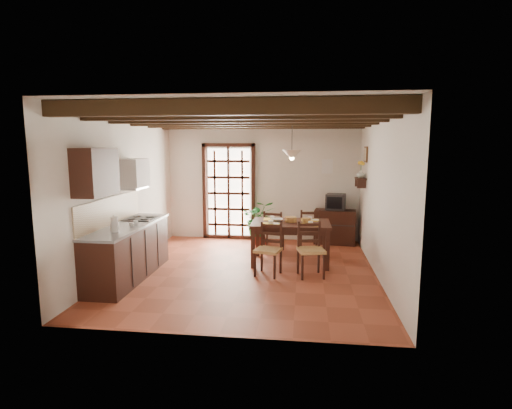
# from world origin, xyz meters

# --- Properties ---
(ground_plane) EXTENTS (5.00, 5.00, 0.00)m
(ground_plane) POSITION_xyz_m (0.00, 0.00, 0.00)
(ground_plane) COLOR brown
(room_shell) EXTENTS (4.52, 5.02, 2.81)m
(room_shell) POSITION_xyz_m (0.00, 0.00, 1.82)
(room_shell) COLOR silver
(room_shell) RESTS_ON ground_plane
(ceiling_beams) EXTENTS (4.50, 4.34, 0.20)m
(ceiling_beams) POSITION_xyz_m (0.00, 0.00, 2.69)
(ceiling_beams) COLOR black
(ceiling_beams) RESTS_ON room_shell
(french_door) EXTENTS (1.26, 0.11, 2.32)m
(french_door) POSITION_xyz_m (-0.80, 2.45, 1.18)
(french_door) COLOR white
(french_door) RESTS_ON ground_plane
(kitchen_counter) EXTENTS (0.64, 2.25, 1.38)m
(kitchen_counter) POSITION_xyz_m (-1.96, -0.60, 0.47)
(kitchen_counter) COLOR black
(kitchen_counter) RESTS_ON ground_plane
(upper_cabinet) EXTENTS (0.35, 0.80, 0.70)m
(upper_cabinet) POSITION_xyz_m (-2.08, -1.30, 1.85)
(upper_cabinet) COLOR black
(upper_cabinet) RESTS_ON room_shell
(range_hood) EXTENTS (0.38, 0.60, 0.54)m
(range_hood) POSITION_xyz_m (-2.05, -0.05, 1.73)
(range_hood) COLOR white
(range_hood) RESTS_ON room_shell
(counter_items) EXTENTS (0.50, 1.43, 0.25)m
(counter_items) POSITION_xyz_m (-1.95, -0.51, 0.96)
(counter_items) COLOR black
(counter_items) RESTS_ON kitchen_counter
(dining_table) EXTENTS (1.48, 0.96, 0.80)m
(dining_table) POSITION_xyz_m (0.74, 0.59, 0.70)
(dining_table) COLOR #341811
(dining_table) RESTS_ON ground_plane
(chair_near_left) EXTENTS (0.50, 0.49, 0.90)m
(chair_near_left) POSITION_xyz_m (0.38, -0.17, 0.28)
(chair_near_left) COLOR tan
(chair_near_left) RESTS_ON ground_plane
(chair_near_right) EXTENTS (0.51, 0.50, 0.93)m
(chair_near_right) POSITION_xyz_m (1.11, -0.16, 0.29)
(chair_near_right) COLOR tan
(chair_near_right) RESTS_ON ground_plane
(chair_far_left) EXTENTS (0.44, 0.43, 0.89)m
(chair_far_left) POSITION_xyz_m (0.36, 1.34, 0.28)
(chair_far_left) COLOR tan
(chair_far_left) RESTS_ON ground_plane
(chair_far_right) EXTENTS (0.48, 0.46, 0.94)m
(chair_far_right) POSITION_xyz_m (1.10, 1.35, 0.29)
(chair_far_right) COLOR tan
(chair_far_right) RESTS_ON ground_plane
(table_setting) EXTENTS (1.07, 0.71, 0.10)m
(table_setting) POSITION_xyz_m (0.74, 0.59, 0.87)
(table_setting) COLOR yellow
(table_setting) RESTS_ON dining_table
(table_bowl) EXTENTS (0.24, 0.24, 0.05)m
(table_bowl) POSITION_xyz_m (0.48, 0.64, 0.82)
(table_bowl) COLOR white
(table_bowl) RESTS_ON dining_table
(sideboard) EXTENTS (0.96, 0.53, 0.78)m
(sideboard) POSITION_xyz_m (1.69, 2.23, 0.39)
(sideboard) COLOR black
(sideboard) RESTS_ON ground_plane
(crt_tv) EXTENTS (0.48, 0.46, 0.35)m
(crt_tv) POSITION_xyz_m (1.69, 2.22, 0.97)
(crt_tv) COLOR black
(crt_tv) RESTS_ON sideboard
(fuse_box) EXTENTS (0.25, 0.03, 0.32)m
(fuse_box) POSITION_xyz_m (1.50, 2.48, 1.75)
(fuse_box) COLOR white
(fuse_box) RESTS_ON room_shell
(plant_pot) EXTENTS (0.38, 0.38, 0.23)m
(plant_pot) POSITION_xyz_m (-0.04, 2.05, 0.11)
(plant_pot) COLOR maroon
(plant_pot) RESTS_ON ground_plane
(potted_plant) EXTENTS (2.20, 1.99, 2.11)m
(potted_plant) POSITION_xyz_m (-0.04, 2.05, 0.57)
(potted_plant) COLOR #144C19
(potted_plant) RESTS_ON ground_plane
(wall_shelf) EXTENTS (0.20, 0.42, 0.20)m
(wall_shelf) POSITION_xyz_m (2.14, 1.60, 1.51)
(wall_shelf) COLOR black
(wall_shelf) RESTS_ON room_shell
(shelf_vase) EXTENTS (0.15, 0.15, 0.15)m
(shelf_vase) POSITION_xyz_m (2.14, 1.60, 1.65)
(shelf_vase) COLOR #B2BFB2
(shelf_vase) RESTS_ON wall_shelf
(shelf_flowers) EXTENTS (0.14, 0.14, 0.36)m
(shelf_flowers) POSITION_xyz_m (2.14, 1.60, 1.86)
(shelf_flowers) COLOR yellow
(shelf_flowers) RESTS_ON shelf_vase
(framed_picture) EXTENTS (0.03, 0.32, 0.32)m
(framed_picture) POSITION_xyz_m (2.22, 1.60, 2.05)
(framed_picture) COLOR brown
(framed_picture) RESTS_ON room_shell
(pendant_lamp) EXTENTS (0.36, 0.36, 0.84)m
(pendant_lamp) POSITION_xyz_m (0.74, 0.69, 2.08)
(pendant_lamp) COLOR black
(pendant_lamp) RESTS_ON room_shell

